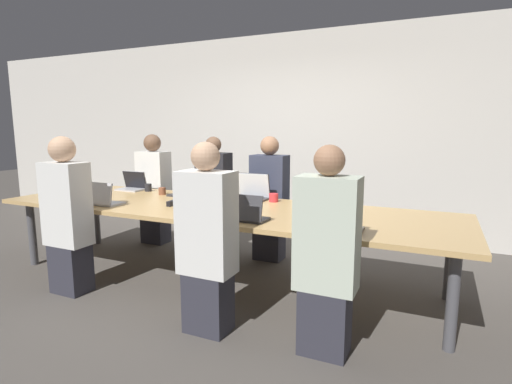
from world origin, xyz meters
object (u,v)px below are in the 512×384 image
cup_far_midleft (162,191)px  person_near_right (327,256)px  laptop_far_midleft (188,189)px  cup_near_midright (220,211)px  person_far_midleft (214,195)px  person_near_left (67,218)px  laptop_near_left (103,198)px  laptop_near_right (338,222)px  person_far_left (154,191)px  person_far_center (269,201)px  laptop_far_left (133,185)px  person_near_midright (207,242)px  laptop_near_midright (245,213)px  stapler (173,203)px  cup_far_left (148,188)px  bottle_near_midright (225,202)px  laptop_far_center (252,192)px  cup_far_center (274,198)px

cup_far_midleft → person_near_right: 2.49m
laptop_far_midleft → cup_near_midright: laptop_far_midleft is taller
person_far_midleft → person_near_left: bearing=-106.4°
person_far_midleft → cup_far_midleft: bearing=-119.4°
laptop_near_left → person_near_right: bearing=170.2°
laptop_near_right → person_far_left: bearing=-25.1°
person_far_center → laptop_near_left: bearing=-135.4°
person_far_midleft → person_near_left: (-0.51, -1.73, 0.03)m
laptop_near_left → cup_far_midleft: bearing=-100.3°
person_near_left → laptop_far_left: 1.32m
person_far_left → person_near_midright: size_ratio=1.01×
person_near_right → cup_near_midright: bearing=-23.8°
person_near_left → laptop_near_midright: person_near_left is taller
laptop_far_midleft → stapler: (0.20, -0.56, -0.05)m
cup_far_left → laptop_near_midright: laptop_near_midright is taller
cup_far_left → bottle_near_midright: bottle_near_midright is taller
laptop_near_right → bottle_near_midright: size_ratio=1.38×
laptop_far_center → person_near_left: 1.79m
laptop_far_center → cup_far_left: 1.36m
laptop_near_right → laptop_far_center: bearing=-39.4°
laptop_far_center → person_far_midleft: bearing=148.9°
laptop_far_center → laptop_near_midright: bearing=-68.1°
person_near_midright → person_near_left: bearing=-3.4°
laptop_near_left → person_near_midright: (1.48, -0.48, -0.13)m
cup_far_center → cup_far_left: bearing=179.7°
person_far_left → laptop_near_midright: 2.31m
person_far_midleft → person_far_center: bearing=-7.6°
laptop_far_left → person_near_midright: person_near_midright is taller
person_near_left → stapler: person_near_left is taller
laptop_far_midleft → laptop_far_left: laptop_far_midleft is taller
cup_far_center → person_near_midright: size_ratio=0.07×
person_far_left → cup_far_midleft: bearing=-43.7°
cup_near_midright → laptop_far_midleft: bearing=138.2°
laptop_far_midleft → person_near_right: person_near_right is taller
laptop_far_left → cup_far_midleft: bearing=-13.4°
cup_far_center → laptop_near_left: laptop_near_left is taller
laptop_far_midleft → person_far_left: size_ratio=0.24×
cup_far_midleft → cup_near_midright: (1.15, -0.68, 0.00)m
laptop_near_left → person_near_left: bearing=83.8°
person_near_left → person_far_left: (-0.33, 1.62, -0.01)m
laptop_far_center → person_near_midright: size_ratio=0.25×
cup_far_left → bottle_near_midright: (1.46, -0.75, 0.07)m
laptop_near_midright → bottle_near_midright: 0.31m
laptop_far_center → person_far_left: (-1.56, 0.33, -0.14)m
person_near_midright → stapler: person_near_midright is taller
laptop_near_left → cup_far_left: (-0.17, 0.88, -0.02)m
cup_far_center → laptop_far_center: bearing=172.9°
laptop_far_midleft → cup_near_midright: 1.15m
person_near_right → person_near_midright: (-0.86, -0.07, 0.01)m
laptop_far_midleft → cup_near_midright: bearing=-41.8°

